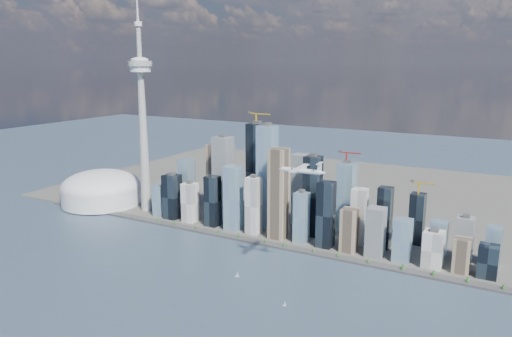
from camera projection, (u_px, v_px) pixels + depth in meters
The scene contains 10 objects.
ground at pixel (161, 286), 817.31m from camera, with size 4000.00×4000.00×0.00m, color #304555.
seawall at pixel (239, 238), 1030.57m from camera, with size 1100.00×22.00×4.00m, color #383838.
land at pixel (320, 190), 1415.29m from camera, with size 1400.00×900.00×3.00m, color #4C4C47.
shoreline_trees at pixel (239, 235), 1029.14m from camera, with size 960.53×7.20×8.80m.
skyscraper_cluster at pixel (284, 198), 1060.92m from camera, with size 736.00×142.00×245.63m.
needle_tower at pixel (142, 115), 1175.02m from camera, with size 56.00×56.00×550.50m.
dome_stadium at pixel (101, 189), 1274.24m from camera, with size 200.00×200.00×86.00m.
airplane at pixel (302, 170), 787.17m from camera, with size 78.44×69.36×19.12m.
sailboat_west at pixel (285, 304), 748.43m from camera, with size 6.56×2.40×9.06m.
sailboat_east at pixel (237, 275), 850.25m from camera, with size 7.56×2.62×10.46m.
Camera 1 is at (505.04, -587.25, 359.83)m, focal length 35.00 mm.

